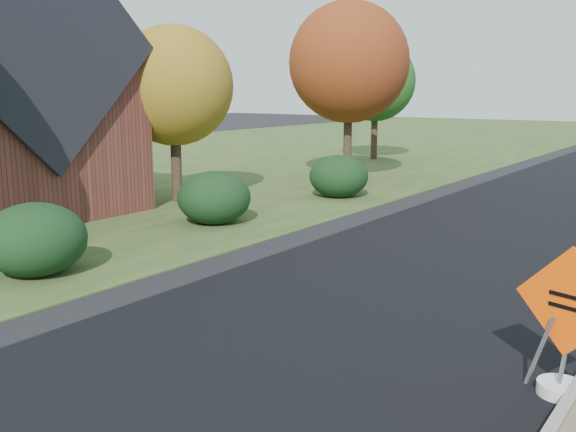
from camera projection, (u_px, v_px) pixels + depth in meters
The scene contains 9 objects.
grass_verge_near at pixel (165, 163), 33.45m from camera, with size 30.00×120.00×0.03m, color #2F471E.
milled_overlay at pixel (561, 200), 22.27m from camera, with size 7.20×120.00×0.01m, color black.
hedge_south at pixel (35, 239), 13.12m from camera, with size 2.09×2.09×1.52m, color black.
hedge_mid at pixel (214, 197), 18.19m from camera, with size 2.09×2.09×1.52m, color black.
hedge_north at pixel (339, 176), 22.70m from camera, with size 2.09×2.09×1.52m, color black.
tree_near_yellow at pixel (174, 86), 21.18m from camera, with size 3.96×3.96×5.88m.
tree_near_red at pixel (349, 62), 26.24m from camera, with size 4.95×4.95×7.35m.
tree_near_back at pixel (376, 81), 34.46m from camera, with size 4.29×4.29×6.37m.
caution_sign at pixel (564, 359), 7.94m from camera, with size 1.35×0.58×1.92m.
Camera 1 is at (0.65, -13.38, 3.76)m, focal length 40.00 mm.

